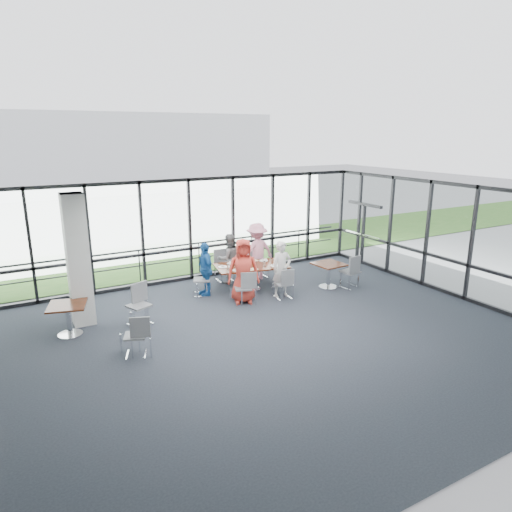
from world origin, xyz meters
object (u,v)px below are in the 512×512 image
chair_main_fl (224,266)px  chair_spare_lb (139,306)px  diner_far_left (229,259)px  chair_spare_la (135,336)px  diner_near_right (282,269)px  side_table_left (68,310)px  diner_far_right (257,251)px  chair_spare_r (350,272)px  structural_column (78,260)px  main_table (251,269)px  diner_end (205,269)px  chair_main_end (202,280)px  chair_main_nl (243,288)px  chair_main_nr (283,284)px  side_table_right (329,267)px  diner_near_left (243,271)px  chair_main_fr (260,264)px

chair_main_fl → chair_spare_lb: bearing=37.1°
diner_far_left → chair_spare_la: (-3.81, -3.38, -0.33)m
diner_near_right → chair_spare_la: size_ratio=1.81×
side_table_left → diner_far_right: (5.83, 1.55, 0.28)m
chair_main_fl → chair_spare_r: chair_spare_r is taller
structural_column → diner_near_right: 5.37m
diner_far_right → chair_spare_r: 2.95m
diner_near_right → chair_spare_r: size_ratio=1.60×
main_table → diner_far_right: (0.64, 0.79, 0.27)m
main_table → chair_spare_la: (-4.11, -2.49, -0.19)m
main_table → diner_end: size_ratio=1.47×
main_table → chair_main_end: chair_main_end is taller
chair_main_nl → chair_main_nr: 1.19m
chair_main_nr → chair_main_end: (-1.90, 1.35, 0.04)m
structural_column → chair_spare_la: (0.67, -2.30, -1.16)m
structural_column → diner_far_left: bearing=13.5°
main_table → side_table_right: size_ratio=2.57×
chair_main_nl → chair_main_end: bearing=141.7°
chair_spare_lb → diner_near_left: bearing=161.4°
structural_column → diner_far_right: 5.56m
side_table_left → chair_spare_la: (1.07, -1.74, -0.18)m
diner_far_right → chair_main_nl: bearing=47.8°
chair_main_fl → chair_spare_la: bearing=48.3°
side_table_left → diner_near_left: diner_near_left is taller
diner_far_left → diner_near_left: bearing=79.3°
chair_main_end → chair_spare_r: 4.42m
diner_end → chair_main_nr: (1.79, -1.34, -0.34)m
chair_spare_r → chair_main_nr: bearing=166.5°
main_table → chair_spare_r: chair_spare_r is taller
diner_far_right → chair_spare_la: 5.80m
chair_spare_lb → chair_spare_r: 6.28m
chair_spare_r → chair_spare_la: bearing=-178.2°
diner_near_left → diner_far_left: 1.74m
chair_main_fr → chair_spare_lb: (-4.38, -1.80, 0.02)m
chair_spare_r → diner_near_right: bearing=162.3°
side_table_left → chair_main_nr: (5.61, -0.35, -0.20)m
diner_far_left → diner_far_right: size_ratio=0.86×
chair_main_end → chair_main_fr: bearing=129.5°
side_table_right → chair_main_nl: 2.88m
diner_near_right → chair_main_end: (-1.95, 1.19, -0.34)m
side_table_right → chair_main_nl: chair_main_nl is taller
chair_spare_la → chair_spare_r: size_ratio=0.88×
side_table_left → diner_far_right: diner_far_right is taller
side_table_left → chair_main_fl: 5.20m
chair_main_fr → chair_spare_r: 2.87m
diner_near_right → chair_main_nl: diner_near_right is taller
structural_column → side_table_right: bearing=-6.6°
diner_near_right → chair_main_fr: 1.84m
side_table_right → diner_near_left: (-2.80, 0.18, 0.27)m
structural_column → diner_near_right: bearing=-8.2°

